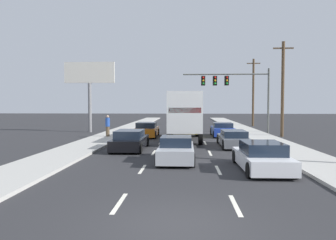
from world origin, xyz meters
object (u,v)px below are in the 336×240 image
car_gray (233,139)px  pedestrian_near_corner (108,126)px  roadside_billboard (90,80)px  car_silver (176,150)px  car_black (130,140)px  utility_pole_mid (283,88)px  traffic_signal_mast (229,84)px  car_orange (147,130)px  car_blue (223,130)px  utility_pole_far (253,92)px  car_white (262,157)px  box_truck (184,114)px

car_gray → pedestrian_near_corner: pedestrian_near_corner is taller
roadside_billboard → car_silver: bearing=-60.3°
pedestrian_near_corner → car_black: bearing=-65.6°
car_silver → utility_pole_mid: (9.19, 13.14, 3.84)m
traffic_signal_mast → utility_pole_mid: utility_pole_mid is taller
car_silver → roadside_billboard: (-9.66, 16.93, 4.88)m
car_orange → traffic_signal_mast: (7.89, 4.44, 4.37)m
car_blue → pedestrian_near_corner: (-10.19, -1.93, 0.48)m
car_silver → traffic_signal_mast: 17.92m
car_orange → car_blue: bearing=7.3°
roadside_billboard → car_orange: bearing=-35.4°
car_orange → utility_pole_far: size_ratio=0.47×
roadside_billboard → pedestrian_near_corner: roadside_billboard is taller
car_white → roadside_billboard: roadside_billboard is taller
box_truck → roadside_billboard: 13.11m
utility_pole_mid → pedestrian_near_corner: size_ratio=4.63×
car_gray → car_white: bearing=-89.2°
car_black → roadside_billboard: size_ratio=0.63×
car_silver → car_blue: size_ratio=1.01×
box_truck → utility_pole_far: size_ratio=0.95×
car_silver → car_gray: size_ratio=0.90×
roadside_billboard → car_white: bearing=-54.4°
car_black → car_silver: bearing=-52.6°
car_orange → car_gray: car_orange is taller
pedestrian_near_corner → traffic_signal_mast: bearing=26.2°
car_black → traffic_signal_mast: bearing=57.8°
car_black → pedestrian_near_corner: bearing=114.4°
utility_pole_mid → utility_pole_far: size_ratio=0.94×
car_black → pedestrian_near_corner: pedestrian_near_corner is taller
roadside_billboard → car_black: bearing=-63.0°
car_silver → car_gray: car_silver is taller
car_silver → roadside_billboard: size_ratio=0.57×
car_orange → utility_pole_mid: size_ratio=0.49×
car_silver → pedestrian_near_corner: bearing=119.6°
car_silver → box_truck: bearing=87.7°
car_orange → pedestrian_near_corner: (-3.29, -1.04, 0.47)m
car_silver → car_blue: (3.84, 13.13, 0.01)m
car_gray → car_black: bearing=-164.8°
utility_pole_mid → car_white: bearing=-109.4°
car_orange → traffic_signal_mast: bearing=29.4°
car_orange → car_gray: bearing=-42.8°
traffic_signal_mast → car_blue: bearing=-105.6°
traffic_signal_mast → car_black: bearing=-122.2°
car_white → car_blue: bearing=90.1°
car_gray → utility_pole_far: (5.81, 21.80, 4.13)m
car_gray → utility_pole_mid: 9.82m
utility_pole_far → roadside_billboard: bearing=-150.7°
car_white → traffic_signal_mast: size_ratio=0.51×
car_blue → car_gray: bearing=-90.6°
car_gray → car_white: car_white is taller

